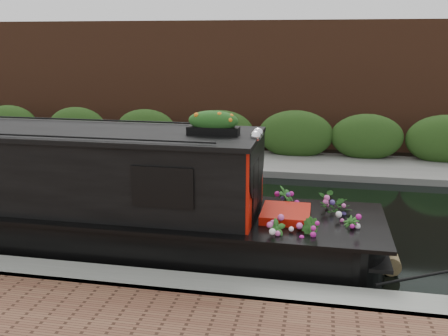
# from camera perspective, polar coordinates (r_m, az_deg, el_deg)

# --- Properties ---
(ground) EXTENTS (80.00, 80.00, 0.00)m
(ground) POSITION_cam_1_polar(r_m,az_deg,el_deg) (10.33, -6.93, -5.02)
(ground) COLOR black
(ground) RESTS_ON ground
(near_bank_coping) EXTENTS (40.00, 0.60, 0.50)m
(near_bank_coping) POSITION_cam_1_polar(r_m,az_deg,el_deg) (7.53, -14.85, -13.22)
(near_bank_coping) COLOR gray
(near_bank_coping) RESTS_ON ground
(far_bank_path) EXTENTS (40.00, 2.40, 0.34)m
(far_bank_path) POSITION_cam_1_polar(r_m,az_deg,el_deg) (14.21, -1.74, 0.56)
(far_bank_path) COLOR #63635F
(far_bank_path) RESTS_ON ground
(far_hedge) EXTENTS (40.00, 1.10, 2.80)m
(far_hedge) POSITION_cam_1_polar(r_m,az_deg,el_deg) (15.07, -0.98, 1.37)
(far_hedge) COLOR #234316
(far_hedge) RESTS_ON ground
(far_brick_wall) EXTENTS (40.00, 1.00, 8.00)m
(far_brick_wall) POSITION_cam_1_polar(r_m,az_deg,el_deg) (17.08, 0.50, 2.96)
(far_brick_wall) COLOR #532D1C
(far_brick_wall) RESTS_ON ground
(narrowboat) EXTENTS (11.12, 1.96, 2.60)m
(narrowboat) POSITION_cam_1_polar(r_m,az_deg,el_deg) (9.16, -20.85, -3.38)
(narrowboat) COLOR black
(narrowboat) RESTS_ON ground
(rope_fender) EXTENTS (0.29, 0.39, 0.29)m
(rope_fender) POSITION_cam_1_polar(r_m,az_deg,el_deg) (8.14, 18.46, -10.19)
(rope_fender) COLOR brown
(rope_fender) RESTS_ON ground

